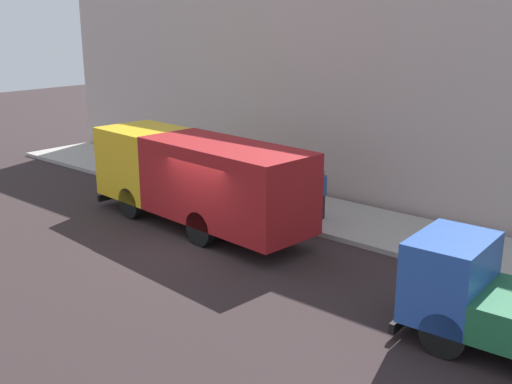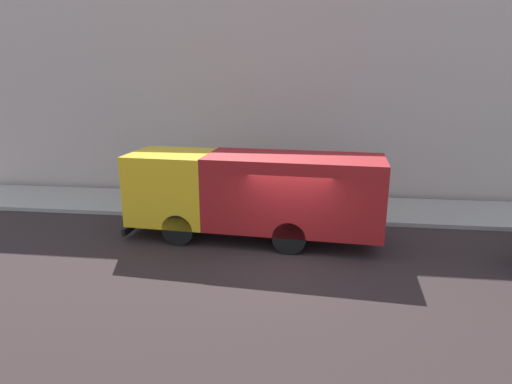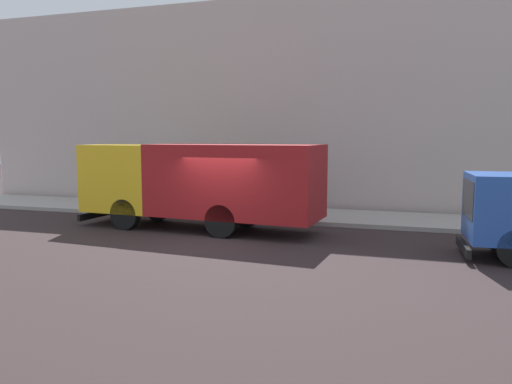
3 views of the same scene
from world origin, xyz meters
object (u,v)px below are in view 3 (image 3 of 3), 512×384
Objects in this scene: large_utility_truck at (198,180)px; pedestrian_standing at (297,193)px; traffic_cone_orange at (117,200)px; pedestrian_walking at (253,188)px; pedestrian_third at (227,189)px; street_sign_post at (250,179)px.

large_utility_truck reaches higher than pedestrian_standing.
pedestrian_walking is at bearing -74.51° from traffic_cone_orange.
pedestrian_third is (-1.15, 0.72, 0.03)m from pedestrian_walking.
pedestrian_walking is at bearing -71.37° from pedestrian_standing.
large_utility_truck is 2.36m from street_sign_post.
pedestrian_walking is at bearing 14.86° from street_sign_post.
pedestrian_walking is 1.36m from pedestrian_third.
street_sign_post is (-0.87, 1.60, 0.55)m from pedestrian_standing.
large_utility_truck is 12.61× the size of traffic_cone_orange.
pedestrian_walking reaches higher than pedestrian_standing.
pedestrian_third is (2.99, 0.13, -0.61)m from large_utility_truck.
street_sign_post reaches higher than pedestrian_standing.
pedestrian_third reaches higher than pedestrian_walking.
large_utility_truck reaches higher than pedestrian_walking.
pedestrian_third is at bearing -10.03° from pedestrian_walking.
large_utility_truck reaches higher than street_sign_post.
pedestrian_walking is 2.44× the size of traffic_cone_orange.
pedestrian_third is 0.72× the size of street_sign_post.
large_utility_truck is at bearing 13.85° from pedestrian_walking.
large_utility_truck is 4.23m from pedestrian_walking.
pedestrian_standing reaches higher than traffic_cone_orange.
pedestrian_standing is at bearing -61.53° from street_sign_post.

